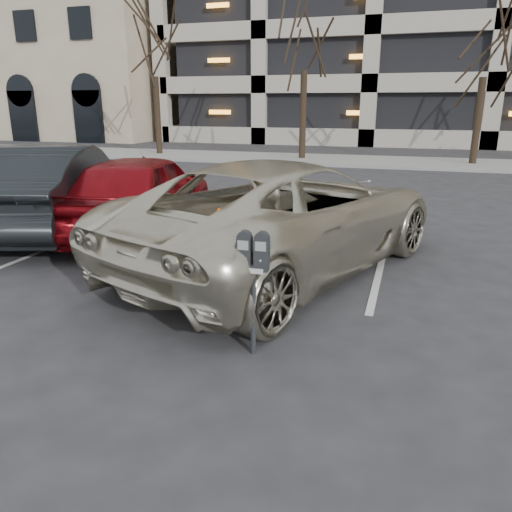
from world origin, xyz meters
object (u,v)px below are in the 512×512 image
at_px(tree_c, 491,18).
at_px(car_dark, 55,188).
at_px(car_red, 142,193).
at_px(suv_silver, 286,215).
at_px(tree_b, 306,11).
at_px(parking_meter, 253,263).
at_px(tree_a, 152,25).

xyz_separation_m(tree_c, car_dark, (-8.93, -13.82, -4.60)).
xyz_separation_m(car_red, car_dark, (-1.76, -0.28, 0.05)).
xyz_separation_m(tree_c, suv_silver, (-4.02, -14.80, -4.61)).
distance_m(tree_b, parking_meter, 18.60).
relative_size(tree_a, car_red, 1.74).
height_order(tree_c, car_dark, tree_c).
bearing_deg(parking_meter, tree_b, 97.05).
bearing_deg(car_red, tree_c, -127.54).
bearing_deg(suv_silver, car_red, -0.99).
height_order(tree_a, tree_c, tree_a).
relative_size(tree_c, car_dark, 1.48).
bearing_deg(car_red, tree_a, -72.87).
height_order(tree_c, parking_meter, tree_c).
height_order(tree_b, car_dark, tree_b).
distance_m(tree_b, suv_silver, 15.97).
distance_m(tree_c, parking_meter, 18.51).
relative_size(suv_silver, car_red, 1.42).
height_order(tree_b, parking_meter, tree_b).
height_order(tree_a, suv_silver, tree_a).
bearing_deg(parking_meter, tree_a, 116.74).
distance_m(tree_a, suv_silver, 18.53).
bearing_deg(car_dark, tree_b, -116.28).
xyz_separation_m(parking_meter, car_red, (-3.53, 4.04, -0.17)).
bearing_deg(parking_meter, car_dark, 140.83).
relative_size(suv_silver, car_dark, 1.29).
bearing_deg(tree_b, car_red, -90.72).
relative_size(parking_meter, suv_silver, 0.19).
distance_m(parking_meter, car_dark, 6.50).
distance_m(tree_b, tree_c, 7.02).
bearing_deg(tree_a, parking_meter, -59.49).
bearing_deg(parking_meter, suv_silver, 93.97).
relative_size(car_red, car_dark, 0.91).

